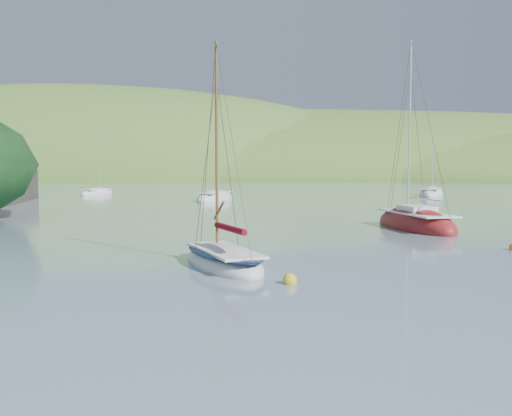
{
  "coord_description": "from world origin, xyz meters",
  "views": [
    {
      "loc": [
        -0.09,
        -17.48,
        3.88
      ],
      "look_at": [
        -0.17,
        8.0,
        2.02
      ],
      "focal_mm": 40.0,
      "sensor_mm": 36.0,
      "label": 1
    }
  ],
  "objects_px": {
    "distant_sloop_a": "(215,199)",
    "sloop_red": "(415,225)",
    "distant_sloop_b": "(431,194)",
    "distant_sloop_c": "(97,194)",
    "daysailer_white": "(223,261)"
  },
  "relations": [
    {
      "from": "distant_sloop_c",
      "to": "distant_sloop_b",
      "type": "bearing_deg",
      "value": 16.39
    },
    {
      "from": "distant_sloop_a",
      "to": "sloop_red",
      "type": "bearing_deg",
      "value": -44.5
    },
    {
      "from": "daysailer_white",
      "to": "distant_sloop_b",
      "type": "xyz_separation_m",
      "value": [
        24.34,
        53.53,
        -0.02
      ]
    },
    {
      "from": "sloop_red",
      "to": "distant_sloop_b",
      "type": "height_order",
      "value": "sloop_red"
    },
    {
      "from": "daysailer_white",
      "to": "distant_sloop_c",
      "type": "distance_m",
      "value": 59.5
    },
    {
      "from": "distant_sloop_b",
      "to": "distant_sloop_c",
      "type": "xyz_separation_m",
      "value": [
        -45.03,
        2.26,
        -0.03
      ]
    },
    {
      "from": "sloop_red",
      "to": "daysailer_white",
      "type": "bearing_deg",
      "value": -140.99
    },
    {
      "from": "distant_sloop_b",
      "to": "sloop_red",
      "type": "bearing_deg",
      "value": -86.44
    },
    {
      "from": "daysailer_white",
      "to": "distant_sloop_a",
      "type": "bearing_deg",
      "value": 71.64
    },
    {
      "from": "daysailer_white",
      "to": "distant_sloop_a",
      "type": "height_order",
      "value": "distant_sloop_a"
    },
    {
      "from": "sloop_red",
      "to": "distant_sloop_b",
      "type": "bearing_deg",
      "value": 60.54
    },
    {
      "from": "daysailer_white",
      "to": "distant_sloop_a",
      "type": "distance_m",
      "value": 43.19
    },
    {
      "from": "sloop_red",
      "to": "distant_sloop_c",
      "type": "xyz_separation_m",
      "value": [
        -31.86,
        42.34,
        -0.07
      ]
    },
    {
      "from": "distant_sloop_c",
      "to": "distant_sloop_a",
      "type": "bearing_deg",
      "value": -17.4
    },
    {
      "from": "distant_sloop_b",
      "to": "daysailer_white",
      "type": "bearing_deg",
      "value": -92.71
    }
  ]
}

